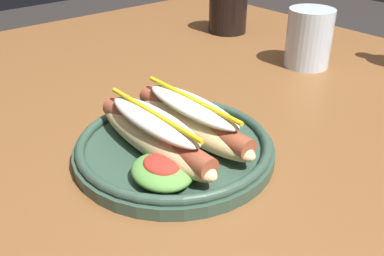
# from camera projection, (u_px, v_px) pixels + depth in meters

# --- Properties ---
(dining_table) EXTENTS (1.37, 1.02, 0.74)m
(dining_table) POSITION_uv_depth(u_px,v_px,m) (249.00, 158.00, 0.71)
(dining_table) COLOR brown
(dining_table) RESTS_ON ground_plane
(hot_dog_plate) EXTENTS (0.26, 0.26, 0.08)m
(hot_dog_plate) POSITION_uv_depth(u_px,v_px,m) (174.00, 139.00, 0.55)
(hot_dog_plate) COLOR #334C3D
(hot_dog_plate) RESTS_ON dining_table
(soda_cup) EXTENTS (0.09, 0.09, 0.12)m
(soda_cup) POSITION_uv_depth(u_px,v_px,m) (228.00, 6.00, 1.01)
(soda_cup) COLOR black
(soda_cup) RESTS_ON dining_table
(water_cup) EXTENTS (0.09, 0.09, 0.11)m
(water_cup) POSITION_uv_depth(u_px,v_px,m) (309.00, 38.00, 0.82)
(water_cup) COLOR silver
(water_cup) RESTS_ON dining_table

